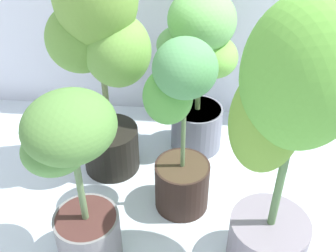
# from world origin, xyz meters

# --- Properties ---
(ground_plane) EXTENTS (8.00, 8.00, 0.00)m
(ground_plane) POSITION_xyz_m (0.00, 0.00, 0.00)
(ground_plane) COLOR silver
(ground_plane) RESTS_ON ground
(potted_plant_back_left) EXTENTS (0.48, 0.40, 0.99)m
(potted_plant_back_left) POSITION_xyz_m (-0.34, 0.37, 0.61)
(potted_plant_back_left) COLOR black
(potted_plant_back_left) RESTS_ON ground
(potted_plant_front_left) EXTENTS (0.32, 0.31, 0.67)m
(potted_plant_front_left) POSITION_xyz_m (-0.33, -0.11, 0.40)
(potted_plant_front_left) COLOR slate
(potted_plant_front_left) RESTS_ON ground
(potted_plant_front_right) EXTENTS (0.36, 0.33, 0.97)m
(potted_plant_front_right) POSITION_xyz_m (0.29, -0.08, 0.58)
(potted_plant_front_right) COLOR slate
(potted_plant_front_right) RESTS_ON ground
(potted_plant_center) EXTENTS (0.29, 0.25, 0.73)m
(potted_plant_center) POSITION_xyz_m (-0.02, 0.17, 0.39)
(potted_plant_center) COLOR black
(potted_plant_center) RESTS_ON ground
(potted_plant_back_center) EXTENTS (0.37, 0.36, 0.76)m
(potted_plant_back_center) POSITION_xyz_m (0.03, 0.55, 0.45)
(potted_plant_back_center) COLOR slate
(potted_plant_back_center) RESTS_ON ground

